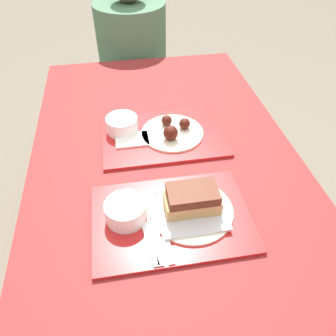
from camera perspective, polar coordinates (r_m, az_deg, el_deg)
The scene contains 15 objects.
ground_plane at distance 1.68m, azimuth 0.16°, elevation -20.36°, with size 12.00×12.00×0.00m, color #706656.
picnic_table at distance 1.11m, azimuth 0.23°, elevation -4.41°, with size 0.90×1.70×0.77m.
picnic_bench_far at distance 2.15m, azimuth -4.75°, elevation 10.78°, with size 0.86×0.28×0.43m.
tray_near at distance 0.92m, azimuth 0.65°, elevation -8.72°, with size 0.44×0.30×0.01m.
tray_far at distance 1.19m, azimuth -0.82°, elevation 5.61°, with size 0.44×0.30×0.01m.
bowl_coleslaw_near at distance 0.89m, azimuth -7.38°, elevation -7.31°, with size 0.11×0.11×0.06m.
brisket_sandwich_plate at distance 0.90m, azimuth 4.18°, elevation -6.28°, with size 0.23×0.23×0.09m.
plastic_fork_near at distance 0.87m, azimuth -1.97°, elevation -11.93°, with size 0.02×0.17×0.00m.
plastic_knife_near at distance 0.87m, azimuth -0.51°, elevation -11.74°, with size 0.02×0.17×0.00m.
plastic_spoon_near at distance 0.87m, azimuth -3.44°, elevation -12.11°, with size 0.04×0.17×0.00m.
condiment_packet at distance 0.95m, azimuth -0.28°, elevation -5.25°, with size 0.04×0.03×0.01m.
bowl_coleslaw_far at distance 1.20m, azimuth -8.02°, elevation 7.64°, with size 0.11×0.11×0.06m.
wings_plate_far at distance 1.18m, azimuth 0.82°, elevation 6.51°, with size 0.22×0.22×0.06m.
napkin_far at distance 1.16m, azimuth -6.28°, elevation 4.92°, with size 0.12×0.08×0.01m.
person_seated_across at distance 1.97m, azimuth -6.23°, elevation 19.71°, with size 0.38×0.38×0.73m.
Camera 1 is at (-0.13, -0.74, 1.50)m, focal length 35.00 mm.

